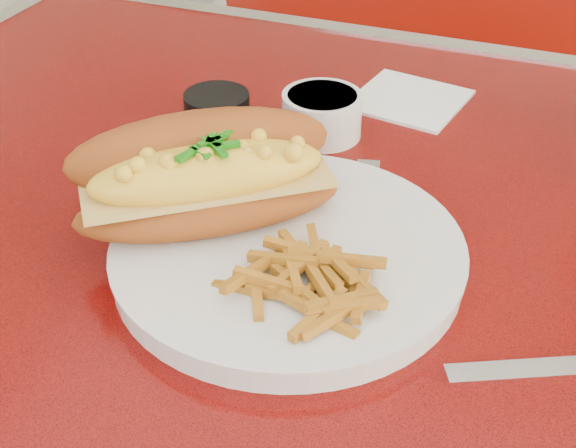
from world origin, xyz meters
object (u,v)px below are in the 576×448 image
(fork, at_px, (364,210))
(gravy_ramekin, at_px, (322,113))
(booth_bench_far, at_px, (477,201))
(diner_table, at_px, (367,357))
(sauce_cup_left, at_px, (217,108))
(mac_hoagie, at_px, (205,175))
(dinner_plate, at_px, (288,254))

(fork, xyz_separation_m, gravy_ramekin, (-0.09, 0.14, 0.00))
(booth_bench_far, bearing_deg, diner_table, -90.00)
(booth_bench_far, bearing_deg, sauce_cup_left, -106.04)
(gravy_ramekin, bearing_deg, mac_hoagie, -98.15)
(diner_table, bearing_deg, sauce_cup_left, 152.04)
(mac_hoagie, bearing_deg, diner_table, -6.66)
(diner_table, xyz_separation_m, gravy_ramekin, (-0.10, 0.12, 0.18))
(dinner_plate, bearing_deg, diner_table, 60.33)
(booth_bench_far, distance_m, dinner_plate, 1.02)
(dinner_plate, xyz_separation_m, fork, (0.04, 0.07, 0.01))
(mac_hoagie, relative_size, sauce_cup_left, 2.79)
(fork, bearing_deg, dinner_plate, 135.12)
(fork, relative_size, gravy_ramekin, 1.76)
(dinner_plate, xyz_separation_m, mac_hoagie, (-0.07, 0.01, 0.05))
(diner_table, height_order, booth_bench_far, booth_bench_far)
(gravy_ramekin, bearing_deg, dinner_plate, -77.58)
(dinner_plate, distance_m, gravy_ramekin, 0.22)
(fork, xyz_separation_m, sauce_cup_left, (-0.19, 0.12, -0.00))
(dinner_plate, relative_size, sauce_cup_left, 4.18)
(booth_bench_far, bearing_deg, mac_hoagie, -97.97)
(diner_table, distance_m, dinner_plate, 0.20)
(mac_hoagie, distance_m, gravy_ramekin, 0.20)
(dinner_plate, bearing_deg, sauce_cup_left, 128.41)
(dinner_plate, distance_m, fork, 0.08)
(dinner_plate, distance_m, sauce_cup_left, 0.25)
(sauce_cup_left, bearing_deg, mac_hoagie, -66.56)
(dinner_plate, xyz_separation_m, gravy_ramekin, (-0.05, 0.21, 0.01))
(gravy_ramekin, bearing_deg, sauce_cup_left, -170.81)
(booth_bench_far, relative_size, dinner_plate, 3.45)
(booth_bench_far, relative_size, sauce_cup_left, 14.41)
(booth_bench_far, height_order, mac_hoagie, booth_bench_far)
(sauce_cup_left, bearing_deg, diner_table, -27.96)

